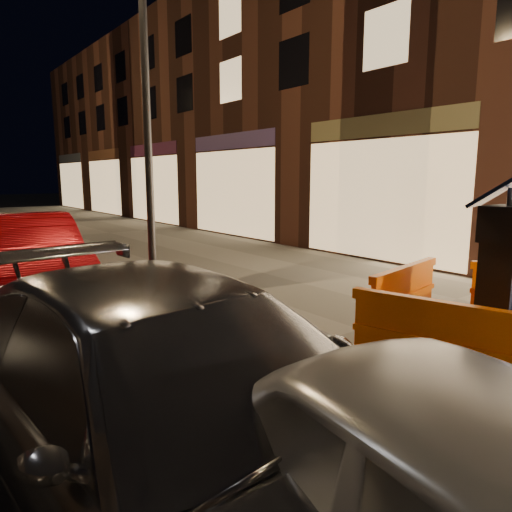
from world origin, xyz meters
TOP-DOWN VIEW (x-y plane):
  - ground_plane at (0.00, 0.00)m, footprint 120.00×120.00m
  - sidewalk at (3.00, 0.00)m, footprint 6.00×60.00m
  - kerb at (0.00, 0.00)m, footprint 0.30×60.00m
  - parking_kiosk at (1.14, -2.00)m, footprint 0.74×0.74m
  - barrier_back at (1.14, -1.05)m, footprint 1.48×0.80m
  - barrier_kerbside at (0.19, -2.00)m, footprint 0.91×1.50m
  - car_silver at (-1.64, -1.30)m, footprint 2.51×5.28m
  - car_red at (-1.14, 5.17)m, footprint 1.94×4.59m
  - street_lamp_mid at (0.25, 3.00)m, footprint 0.12×0.12m

SIDE VIEW (x-z plane):
  - ground_plane at x=0.00m, z-range 0.00..0.00m
  - car_silver at x=-1.64m, z-range -0.74..0.74m
  - car_red at x=-1.14m, z-range -0.74..0.74m
  - sidewalk at x=3.00m, z-range 0.00..0.15m
  - kerb at x=0.00m, z-range 0.00..0.15m
  - barrier_back at x=1.14m, z-range 0.15..1.24m
  - barrier_kerbside at x=0.19m, z-range 0.15..1.24m
  - parking_kiosk at x=1.14m, z-range 0.15..2.11m
  - street_lamp_mid at x=0.25m, z-range 0.15..6.15m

